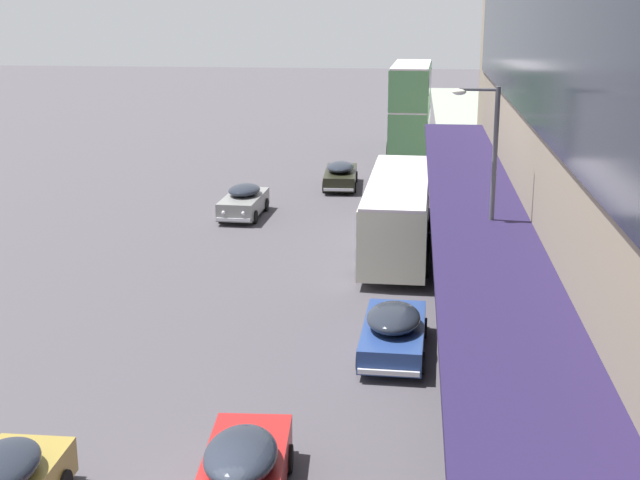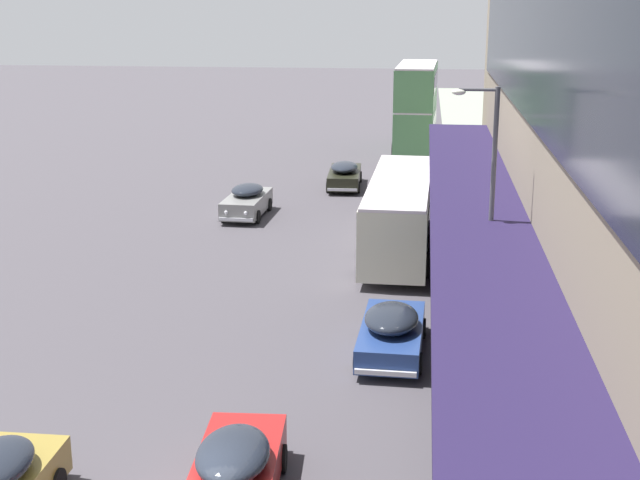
% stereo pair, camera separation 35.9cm
% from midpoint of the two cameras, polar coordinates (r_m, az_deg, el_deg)
% --- Properties ---
extents(transit_bus_kerbside_front, '(3.06, 9.24, 5.94)m').
position_cam_midpoint_polar(transit_bus_kerbside_front, '(62.51, 5.66, 8.66)').
color(transit_bus_kerbside_front, '#548D58').
rests_on(transit_bus_kerbside_front, ground).
extents(transit_bus_kerbside_rear, '(2.96, 11.39, 3.11)m').
position_cam_midpoint_polar(transit_bus_kerbside_rear, '(37.32, 4.74, 1.94)').
color(transit_bus_kerbside_rear, beige).
rests_on(transit_bus_kerbside_rear, ground).
extents(sedan_second_near, '(2.06, 4.80, 1.53)m').
position_cam_midpoint_polar(sedan_second_near, '(26.84, 4.35, -5.79)').
color(sedan_second_near, navy).
rests_on(sedan_second_near, ground).
extents(sedan_second_mid, '(2.05, 4.76, 1.59)m').
position_cam_midpoint_polar(sedan_second_mid, '(19.35, -5.54, -14.57)').
color(sedan_second_mid, '#A61B1A').
rests_on(sedan_second_mid, ground).
extents(sedan_oncoming_rear, '(1.98, 4.97, 1.47)m').
position_cam_midpoint_polar(sedan_oncoming_rear, '(50.09, 1.11, 4.21)').
color(sedan_oncoming_rear, black).
rests_on(sedan_oncoming_rear, ground).
extents(sedan_lead_mid, '(1.98, 4.48, 1.54)m').
position_cam_midpoint_polar(sedan_lead_mid, '(43.58, -5.14, 2.50)').
color(sedan_lead_mid, gray).
rests_on(sedan_lead_mid, ground).
extents(pedestrian_at_kerb, '(0.46, 0.48, 1.86)m').
position_cam_midpoint_polar(pedestrian_at_kerb, '(25.23, 11.78, -6.45)').
color(pedestrian_at_kerb, '#2E240F').
rests_on(pedestrian_at_kerb, sidewalk_kerb).
extents(street_lamp, '(1.50, 0.28, 7.54)m').
position_cam_midpoint_polar(street_lamp, '(29.05, 10.36, 3.36)').
color(street_lamp, '#4C4C51').
rests_on(street_lamp, sidewalk_kerb).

